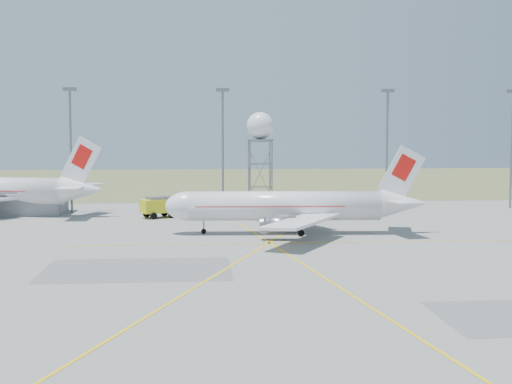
{
  "coord_description": "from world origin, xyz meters",
  "views": [
    {
      "loc": [
        -14.1,
        -53.36,
        13.2
      ],
      "look_at": [
        -6.53,
        40.0,
        5.31
      ],
      "focal_mm": 50.0,
      "sensor_mm": 36.0,
      "label": 1
    }
  ],
  "objects": [
    {
      "name": "ground",
      "position": [
        0.0,
        0.0,
        0.0
      ],
      "size": [
        400.0,
        400.0,
        0.0
      ],
      "primitive_type": "plane",
      "color": "gray",
      "rests_on": "ground"
    },
    {
      "name": "grass_strip",
      "position": [
        0.0,
        140.0,
        0.01
      ],
      "size": [
        400.0,
        120.0,
        0.03
      ],
      "primitive_type": "cube",
      "color": "#5B6738",
      "rests_on": "ground"
    },
    {
      "name": "building_grey",
      "position": [
        -45.0,
        64.0,
        1.97
      ],
      "size": [
        19.0,
        10.0,
        3.9
      ],
      "color": "gray",
      "rests_on": "ground"
    },
    {
      "name": "mast_a",
      "position": [
        -35.0,
        66.0,
        12.07
      ],
      "size": [
        2.2,
        0.5,
        20.5
      ],
      "color": "slate",
      "rests_on": "ground"
    },
    {
      "name": "mast_b",
      "position": [
        -10.0,
        66.0,
        12.07
      ],
      "size": [
        2.2,
        0.5,
        20.5
      ],
      "color": "slate",
      "rests_on": "ground"
    },
    {
      "name": "mast_c",
      "position": [
        18.0,
        66.0,
        12.07
      ],
      "size": [
        2.2,
        0.5,
        20.5
      ],
      "color": "slate",
      "rests_on": "ground"
    },
    {
      "name": "mast_d",
      "position": [
        40.0,
        66.0,
        12.07
      ],
      "size": [
        2.2,
        0.5,
        20.5
      ],
      "color": "slate",
      "rests_on": "ground"
    },
    {
      "name": "airliner_main",
      "position": [
        -2.37,
        38.1,
        3.53
      ],
      "size": [
        33.92,
        32.93,
        11.53
      ],
      "rotation": [
        0.0,
        0.0,
        3.09
      ],
      "color": "white",
      "rests_on": "ground"
    },
    {
      "name": "radar_tower",
      "position": [
        -3.68,
        66.34,
        9.3
      ],
      "size": [
        4.58,
        4.58,
        16.56
      ],
      "color": "slate",
      "rests_on": "ground"
    },
    {
      "name": "fire_truck",
      "position": [
        -18.65,
        57.48,
        1.61
      ],
      "size": [
        8.75,
        6.17,
        3.35
      ],
      "rotation": [
        0.0,
        0.0,
        0.45
      ],
      "color": "yellow",
      "rests_on": "ground"
    }
  ]
}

